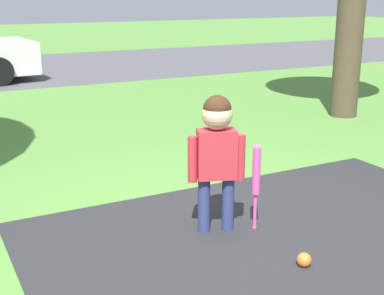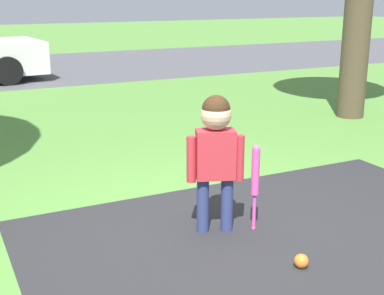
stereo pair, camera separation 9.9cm
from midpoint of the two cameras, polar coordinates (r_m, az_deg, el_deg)
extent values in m
plane|color=#518438|center=(4.15, 1.67, -9.41)|extent=(60.00, 60.00, 0.00)
cube|color=#4C4C51|center=(13.76, -19.87, 7.76)|extent=(40.00, 6.00, 0.01)
cylinder|color=navy|center=(4.14, 0.59, -6.15)|extent=(0.09, 0.09, 0.44)
cylinder|color=navy|center=(4.17, 3.17, -6.01)|extent=(0.09, 0.09, 0.44)
cube|color=#BF2D38|center=(4.02, 1.94, -0.70)|extent=(0.33, 0.25, 0.38)
cylinder|color=#BF2D38|center=(4.01, -0.65, -1.27)|extent=(0.07, 0.07, 0.36)
cylinder|color=#BF2D38|center=(4.06, 4.48, -1.07)|extent=(0.07, 0.07, 0.36)
sphere|color=#D8AD8C|center=(3.94, 1.98, 3.53)|extent=(0.23, 0.23, 0.23)
sphere|color=#382314|center=(3.93, 1.98, 4.10)|extent=(0.21, 0.21, 0.21)
sphere|color=#E54CA5|center=(4.28, 6.00, -8.46)|extent=(0.03, 0.03, 0.03)
cylinder|color=#E54CA5|center=(4.22, 6.05, -6.82)|extent=(0.03, 0.03, 0.30)
cylinder|color=#E54CA5|center=(4.10, 6.19, -2.53)|extent=(0.06, 0.06, 0.37)
sphere|color=#E54CA5|center=(4.05, 6.27, -0.08)|extent=(0.06, 0.06, 0.06)
sphere|color=orange|center=(3.77, 11.12, -11.68)|extent=(0.10, 0.10, 0.10)
cylinder|color=#4C3D2D|center=(8.23, 16.33, 14.46)|extent=(0.40, 0.40, 3.27)
camera|label=1|loc=(0.05, -90.65, -0.19)|focal=50.00mm
camera|label=2|loc=(0.05, 89.35, 0.19)|focal=50.00mm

